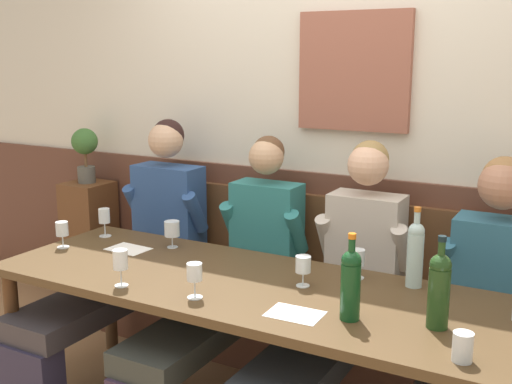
{
  "coord_description": "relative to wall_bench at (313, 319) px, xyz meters",
  "views": [
    {
      "loc": [
        1.28,
        -2.13,
        1.69
      ],
      "look_at": [
        -0.15,
        0.44,
        1.06
      ],
      "focal_mm": 43.79,
      "sensor_mm": 36.0,
      "label": 1
    }
  ],
  "objects": [
    {
      "name": "tasting_sheet_left_guest",
      "position": [
        0.32,
        -0.92,
        0.45
      ],
      "size": [
        0.21,
        0.16,
        0.0
      ],
      "primitive_type": "cube",
      "rotation": [
        0.0,
        0.0,
        0.03
      ],
      "color": "white",
      "rests_on": "dining_table"
    },
    {
      "name": "wood_wainscot_panel",
      "position": [
        0.0,
        0.21,
        0.25
      ],
      "size": [
        6.8,
        0.03,
        1.06
      ],
      "primitive_type": "cube",
      "color": "brown",
      "rests_on": "ground"
    },
    {
      "name": "wine_glass_mid_left",
      "position": [
        -0.46,
        -1.01,
        0.56
      ],
      "size": [
        0.06,
        0.06,
        0.16
      ],
      "color": "silver",
      "rests_on": "dining_table"
    },
    {
      "name": "wine_glass_left_end",
      "position": [
        -1.05,
        -0.46,
        0.55
      ],
      "size": [
        0.07,
        0.07,
        0.16
      ],
      "color": "silver",
      "rests_on": "dining_table"
    },
    {
      "name": "tasting_sheet_right_guest",
      "position": [
        -0.79,
        -0.59,
        0.45
      ],
      "size": [
        0.22,
        0.16,
        0.0
      ],
      "primitive_type": "cube",
      "rotation": [
        0.0,
        0.0,
        -0.06
      ],
      "color": "white",
      "rests_on": "dining_table"
    },
    {
      "name": "water_tumbler_center",
      "position": [
        0.96,
        -1.0,
        0.49
      ],
      "size": [
        0.07,
        0.07,
        0.1
      ],
      "primitive_type": "cylinder",
      "color": "silver",
      "rests_on": "dining_table"
    },
    {
      "name": "wall_bench",
      "position": [
        0.0,
        0.0,
        0.0
      ],
      "size": [
        2.71,
        0.42,
        0.94
      ],
      "color": "brown",
      "rests_on": "ground"
    },
    {
      "name": "person_right_seat",
      "position": [
        0.29,
        -0.37,
        0.35
      ],
      "size": [
        0.47,
        1.28,
        1.29
      ],
      "color": "#342F33",
      "rests_on": "ground"
    },
    {
      "name": "dining_table",
      "position": [
        0.0,
        -0.71,
        0.37
      ],
      "size": [
        2.41,
        0.82,
        0.73
      ],
      "color": "#47331C",
      "rests_on": "ground"
    },
    {
      "name": "person_center_left_seat",
      "position": [
        -0.95,
        -0.37,
        0.36
      ],
      "size": [
        0.52,
        1.28,
        1.34
      ],
      "color": "#27243A",
      "rests_on": "ground"
    },
    {
      "name": "potted_plant",
      "position": [
        -1.66,
        0.03,
        0.83
      ],
      "size": [
        0.17,
        0.17,
        0.36
      ],
      "color": "#514F47",
      "rests_on": "corner_pedestal"
    },
    {
      "name": "wine_glass_right_end",
      "position": [
        -0.11,
        -0.97,
        0.55
      ],
      "size": [
        0.06,
        0.06,
        0.15
      ],
      "color": "silver",
      "rests_on": "dining_table"
    },
    {
      "name": "person_center_right_seat",
      "position": [
        -0.28,
        -0.38,
        0.33
      ],
      "size": [
        0.48,
        1.28,
        1.28
      ],
      "color": "#35273C",
      "rests_on": "ground"
    },
    {
      "name": "wine_bottle_amber_mid",
      "position": [
        0.64,
        -0.4,
        0.6
      ],
      "size": [
        0.07,
        0.07,
        0.35
      ],
      "color": "#ADCAC6",
      "rests_on": "dining_table"
    },
    {
      "name": "wine_bottle_green_tall",
      "position": [
        0.83,
        -0.78,
        0.6
      ],
      "size": [
        0.08,
        0.08,
        0.35
      ],
      "color": "#1E3E18",
      "rests_on": "dining_table"
    },
    {
      "name": "wine_glass_mid_right",
      "position": [
        -0.61,
        -0.45,
        0.54
      ],
      "size": [
        0.08,
        0.08,
        0.14
      ],
      "color": "silver",
      "rests_on": "dining_table"
    },
    {
      "name": "wine_glass_center_rear",
      "position": [
        0.39,
        -0.42,
        0.54
      ],
      "size": [
        0.06,
        0.06,
        0.13
      ],
      "color": "silver",
      "rests_on": "dining_table"
    },
    {
      "name": "wine_glass_by_bottle",
      "position": [
        -1.1,
        -0.73,
        0.54
      ],
      "size": [
        0.06,
        0.06,
        0.14
      ],
      "color": "silver",
      "rests_on": "dining_table"
    },
    {
      "name": "wine_bottle_clear_water",
      "position": [
        0.52,
        -0.86,
        0.59
      ],
      "size": [
        0.08,
        0.08,
        0.34
      ],
      "color": "#123E1C",
      "rests_on": "dining_table"
    },
    {
      "name": "person_left_seat",
      "position": [
        0.92,
        -0.36,
        0.34
      ],
      "size": [
        0.49,
        1.29,
        1.26
      ],
      "color": "#262933",
      "rests_on": "ground"
    },
    {
      "name": "wine_glass_near_bucket",
      "position": [
        0.22,
        -0.63,
        0.54
      ],
      "size": [
        0.07,
        0.07,
        0.13
      ],
      "color": "silver",
      "rests_on": "dining_table"
    },
    {
      "name": "room_wall_back",
      "position": [
        0.0,
        0.26,
        1.12
      ],
      "size": [
        6.8,
        0.12,
        2.8
      ],
      "color": "beige",
      "rests_on": "ground"
    },
    {
      "name": "corner_pedestal",
      "position": [
        -1.66,
        0.03,
        0.16
      ],
      "size": [
        0.28,
        0.28,
        0.88
      ],
      "primitive_type": "cube",
      "color": "brown",
      "rests_on": "ground"
    }
  ]
}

